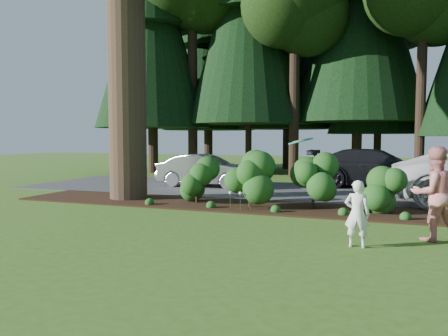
% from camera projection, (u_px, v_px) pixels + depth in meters
% --- Properties ---
extents(ground, '(80.00, 80.00, 0.00)m').
position_uv_depth(ground, '(220.00, 229.00, 9.99)').
color(ground, '#355A19').
rests_on(ground, ground).
extents(mulch_bed, '(16.00, 2.50, 0.05)m').
position_uv_depth(mulch_bed, '(259.00, 207.00, 13.03)').
color(mulch_bed, black).
rests_on(mulch_bed, ground).
extents(driveway, '(22.00, 6.00, 0.03)m').
position_uv_depth(driveway, '(288.00, 191.00, 17.01)').
color(driveway, '#38383A').
rests_on(driveway, ground).
extents(shrub_row, '(6.53, 1.60, 1.61)m').
position_uv_depth(shrub_row, '(283.00, 182.00, 12.61)').
color(shrub_row, '#1D4916').
rests_on(shrub_row, ground).
extents(lily_cluster, '(0.69, 0.09, 0.57)m').
position_uv_depth(lily_cluster, '(240.00, 194.00, 12.31)').
color(lily_cluster, '#1D4916').
rests_on(lily_cluster, ground).
extents(tree_wall, '(25.66, 12.15, 17.09)m').
position_uv_depth(tree_wall, '(327.00, 6.00, 24.57)').
color(tree_wall, black).
rests_on(tree_wall, ground).
extents(car_silver_wagon, '(4.13, 1.52, 1.35)m').
position_uv_depth(car_silver_wagon, '(206.00, 170.00, 18.35)').
color(car_silver_wagon, '#AEAFB3').
rests_on(car_silver_wagon, driveway).
extents(car_dark_suv, '(5.54, 2.38, 1.59)m').
position_uv_depth(car_dark_suv, '(376.00, 168.00, 18.01)').
color(car_dark_suv, black).
rests_on(car_dark_suv, driveway).
extents(child, '(0.48, 0.32, 1.29)m').
position_uv_depth(child, '(357.00, 214.00, 8.29)').
color(child, white).
rests_on(child, ground).
extents(adult, '(1.14, 1.04, 1.91)m').
position_uv_depth(adult, '(434.00, 194.00, 8.81)').
color(adult, red).
rests_on(adult, ground).
extents(frisbee, '(0.48, 0.49, 0.14)m').
position_uv_depth(frisbee, '(301.00, 141.00, 8.47)').
color(frisbee, teal).
rests_on(frisbee, ground).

